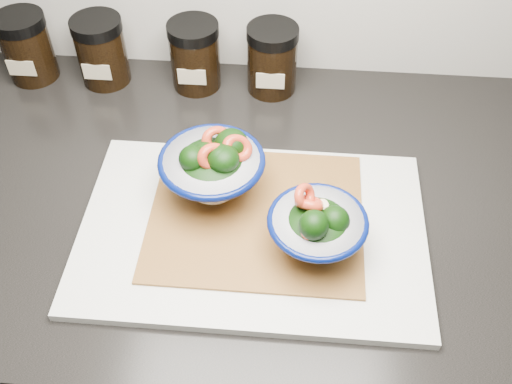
# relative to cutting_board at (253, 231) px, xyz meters

# --- Properties ---
(cabinet) EXTENTS (3.43, 0.58, 0.86)m
(cabinet) POSITION_rel_cutting_board_xyz_m (-0.13, 0.07, -0.48)
(cabinet) COLOR black
(cabinet) RESTS_ON ground
(countertop) EXTENTS (3.50, 0.60, 0.04)m
(countertop) POSITION_rel_cutting_board_xyz_m (-0.13, 0.07, -0.03)
(countertop) COLOR black
(countertop) RESTS_ON cabinet
(cutting_board) EXTENTS (0.45, 0.30, 0.01)m
(cutting_board) POSITION_rel_cutting_board_xyz_m (0.00, 0.00, 0.00)
(cutting_board) COLOR silver
(cutting_board) RESTS_ON countertop
(bamboo_mat) EXTENTS (0.28, 0.24, 0.00)m
(bamboo_mat) POSITION_rel_cutting_board_xyz_m (0.00, 0.02, 0.01)
(bamboo_mat) COLOR #AA6D33
(bamboo_mat) RESTS_ON cutting_board
(bowl_left) EXTENTS (0.14, 0.14, 0.10)m
(bowl_left) POSITION_rel_cutting_board_xyz_m (-0.06, 0.06, 0.06)
(bowl_left) COLOR white
(bowl_left) RESTS_ON bamboo_mat
(bowl_right) EXTENTS (0.12, 0.12, 0.10)m
(bowl_right) POSITION_rel_cutting_board_xyz_m (0.08, -0.03, 0.05)
(bowl_right) COLOR white
(bowl_right) RESTS_ON bamboo_mat
(spice_jar_a) EXTENTS (0.08, 0.08, 0.11)m
(spice_jar_a) POSITION_rel_cutting_board_xyz_m (-0.40, 0.31, 0.05)
(spice_jar_a) COLOR black
(spice_jar_a) RESTS_ON countertop
(spice_jar_b) EXTENTS (0.08, 0.08, 0.11)m
(spice_jar_b) POSITION_rel_cutting_board_xyz_m (-0.27, 0.31, 0.05)
(spice_jar_b) COLOR black
(spice_jar_b) RESTS_ON countertop
(spice_jar_c) EXTENTS (0.08, 0.08, 0.11)m
(spice_jar_c) POSITION_rel_cutting_board_xyz_m (-0.12, 0.31, 0.05)
(spice_jar_c) COLOR black
(spice_jar_c) RESTS_ON countertop
(spice_jar_d) EXTENTS (0.08, 0.08, 0.11)m
(spice_jar_d) POSITION_rel_cutting_board_xyz_m (0.00, 0.31, 0.05)
(spice_jar_d) COLOR black
(spice_jar_d) RESTS_ON countertop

